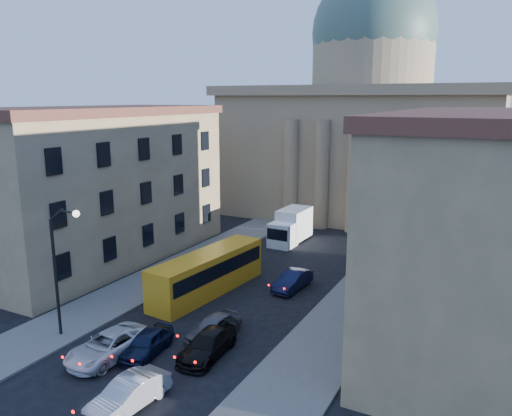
% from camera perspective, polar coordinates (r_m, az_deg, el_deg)
% --- Properties ---
extents(sidewalk_left, '(5.00, 60.00, 0.15)m').
position_cam_1_polar(sidewalk_left, '(43.83, -12.40, -8.43)').
color(sidewalk_left, '#595751').
rests_on(sidewalk_left, ground).
extents(sidewalk_right, '(5.00, 60.00, 0.15)m').
position_cam_1_polar(sidewalk_right, '(36.13, 9.47, -12.98)').
color(sidewalk_right, '#595751').
rests_on(sidewalk_right, ground).
extents(church, '(68.02, 28.76, 36.60)m').
position_cam_1_polar(church, '(71.13, 12.71, 9.26)').
color(church, '#837050').
rests_on(church, ground).
extents(building_left, '(11.60, 26.60, 14.70)m').
position_cam_1_polar(building_left, '(50.38, -17.37, 2.68)').
color(building_left, tan).
rests_on(building_left, ground).
extents(building_right, '(11.60, 26.60, 14.70)m').
position_cam_1_polar(building_right, '(36.15, 24.84, -1.60)').
color(building_right, tan).
rests_on(building_right, ground).
extents(street_lamp, '(2.62, 0.44, 8.83)m').
position_cam_1_polar(street_lamp, '(34.40, -21.48, -5.69)').
color(street_lamp, black).
rests_on(street_lamp, ground).
extents(car_left_near, '(2.35, 4.60, 1.50)m').
position_cam_1_polar(car_left_near, '(32.51, -12.35, -14.81)').
color(car_left_near, black).
rests_on(car_left_near, ground).
extents(car_right_near, '(2.12, 4.91, 1.57)m').
position_cam_1_polar(car_right_near, '(27.78, -14.39, -19.93)').
color(car_right_near, '#93959A').
rests_on(car_right_near, ground).
extents(car_left_mid, '(3.01, 5.84, 1.58)m').
position_cam_1_polar(car_left_mid, '(32.66, -16.45, -14.84)').
color(car_left_mid, silver).
rests_on(car_left_mid, ground).
extents(car_right_mid, '(2.35, 5.21, 1.48)m').
position_cam_1_polar(car_right_mid, '(31.77, -5.55, -15.26)').
color(car_right_mid, black).
rests_on(car_right_mid, ground).
extents(car_right_far, '(2.24, 4.75, 1.57)m').
position_cam_1_polar(car_right_far, '(33.81, -4.86, -13.37)').
color(car_right_far, '#4D4D52').
rests_on(car_right_far, ground).
extents(car_right_distant, '(2.01, 4.75, 1.52)m').
position_cam_1_polar(car_right_distant, '(41.69, 4.20, -8.26)').
color(car_right_distant, black).
rests_on(car_right_distant, ground).
extents(city_bus, '(3.88, 12.00, 3.32)m').
position_cam_1_polar(city_bus, '(40.81, -5.52, -7.22)').
color(city_bus, orange).
rests_on(city_bus, ground).
extents(box_truck, '(2.72, 6.56, 3.56)m').
position_cam_1_polar(box_truck, '(54.68, 3.98, -2.18)').
color(box_truck, white).
rests_on(box_truck, ground).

